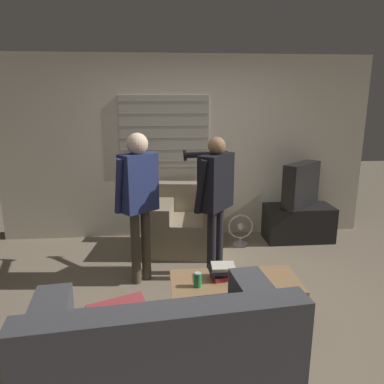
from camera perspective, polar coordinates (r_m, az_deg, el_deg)
name	(u,v)px	position (r m, az deg, el deg)	size (l,w,h in m)	color
ground_plane	(201,307)	(3.81, 1.44, -17.08)	(16.00, 16.00, 0.00)	#7F705B
wall_back	(185,148)	(5.32, -1.03, 6.71)	(5.20, 0.08, 2.55)	beige
couch_blue	(161,358)	(2.67, -4.72, -23.91)	(1.74, 1.05, 0.87)	#424247
armchair_beige	(188,224)	(5.01, -0.56, -4.86)	(0.99, 0.96, 0.84)	gray
coffee_table	(235,285)	(3.39, 6.60, -13.86)	(1.13, 0.52, 0.43)	#9E754C
tv_stand	(298,223)	(5.54, 15.88, -4.55)	(0.94, 0.47, 0.50)	black
tv	(301,185)	(5.39, 16.26, 1.06)	(0.65, 0.60, 0.61)	black
person_left_standing	(138,190)	(3.96, -8.21, 0.29)	(0.48, 0.80, 1.64)	#4C4233
person_right_standing	(215,190)	(4.05, 3.53, 0.27)	(0.54, 0.82, 1.58)	black
book_stack	(222,271)	(3.36, 4.59, -11.94)	(0.23, 0.19, 0.13)	maroon
soda_can	(198,280)	(3.23, 0.87, -13.22)	(0.07, 0.07, 0.13)	#238E47
spare_remote	(217,274)	(3.44, 3.79, -12.34)	(0.07, 0.14, 0.02)	white
floor_fan	(241,230)	(5.19, 7.43, -5.73)	(0.35, 0.20, 0.44)	#A8A8AD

